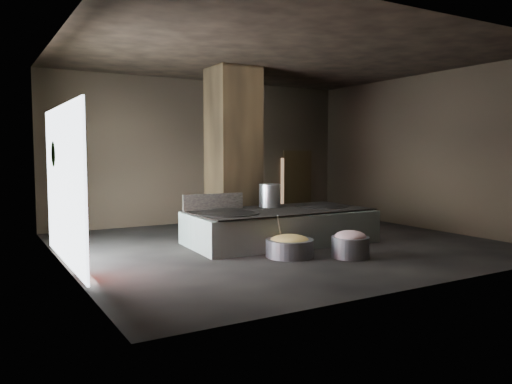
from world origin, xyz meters
TOP-DOWN VIEW (x-y plane):
  - floor at (0.00, 0.00)m, footprint 10.00×9.00m
  - ceiling at (0.00, 0.00)m, footprint 10.00×9.00m
  - back_wall at (0.00, 4.55)m, footprint 10.00×0.10m
  - front_wall at (0.00, -4.55)m, footprint 10.00×0.10m
  - left_wall at (-5.05, 0.00)m, footprint 0.10×9.00m
  - right_wall at (5.05, 0.00)m, footprint 0.10×9.00m
  - pillar at (-0.30, 1.90)m, footprint 1.20×1.20m
  - hearth_platform at (0.06, 0.11)m, footprint 4.61×2.38m
  - platform_cap at (0.06, 0.11)m, footprint 4.41×2.12m
  - wok_left at (-1.39, 0.06)m, footprint 1.42×1.42m
  - wok_left_rim at (-1.39, 0.06)m, footprint 1.45×1.45m
  - wok_right at (1.41, 0.16)m, footprint 1.32×1.32m
  - wok_right_rim at (1.41, 0.16)m, footprint 1.35×1.35m
  - stock_pot at (0.11, 0.66)m, footprint 0.55×0.55m
  - splash_guard at (-1.39, 0.86)m, footprint 1.57×0.14m
  - cook at (0.55, 2.17)m, footprint 0.74×0.67m
  - veg_basin at (-0.65, -1.37)m, footprint 1.35×1.35m
  - veg_fill at (-0.65, -1.37)m, footprint 0.84×0.84m
  - ladle at (-0.80, -1.22)m, footprint 0.33×0.29m
  - meat_basin at (0.42, -2.09)m, footprint 1.05×1.05m
  - meat_fill at (0.42, -2.09)m, footprint 0.67×0.67m
  - doorway_near at (1.20, 4.45)m, footprint 1.18×0.08m
  - doorway_near_glow at (1.17, 4.65)m, footprint 0.75×0.04m
  - doorway_far at (3.60, 4.45)m, footprint 1.18×0.08m
  - doorway_far_glow at (3.31, 4.43)m, footprint 0.83×0.04m
  - left_opening at (-4.95, 0.20)m, footprint 0.04×4.20m
  - pavilion_sliver at (-4.88, -1.10)m, footprint 0.05×0.90m
  - tree_silhouette at (-4.85, 1.30)m, footprint 0.28×1.10m

SIDE VIEW (x-z plane):
  - floor at x=0.00m, z-range -0.10..0.00m
  - veg_basin at x=-0.65m, z-range 0.00..0.38m
  - meat_basin at x=0.42m, z-range 0.00..0.44m
  - veg_fill at x=-0.65m, z-range 0.22..0.48m
  - hearth_platform at x=0.06m, z-range 0.00..0.78m
  - meat_fill at x=0.42m, z-range 0.32..0.58m
  - ladle at x=-0.80m, z-range 0.18..0.92m
  - wok_left at x=-1.39m, z-range 0.55..0.95m
  - wok_right at x=1.41m, z-range 0.56..0.94m
  - platform_cap at x=0.06m, z-range 0.80..0.83m
  - wok_left_rim at x=-1.39m, z-range 0.80..0.84m
  - wok_right_rim at x=1.41m, z-range 0.80..0.84m
  - cook at x=0.55m, z-range 0.00..1.69m
  - pavilion_sliver at x=-4.88m, z-range 0.00..1.70m
  - splash_guard at x=-1.39m, z-range 0.83..1.23m
  - doorway_near_glow at x=1.17m, z-range 0.16..1.94m
  - doorway_far_glow at x=3.31m, z-range 0.07..2.03m
  - doorway_near at x=1.20m, z-range -0.09..2.29m
  - doorway_far at x=3.60m, z-range -0.09..2.29m
  - stock_pot at x=0.11m, z-range 0.84..1.42m
  - left_opening at x=-4.95m, z-range 0.05..3.15m
  - tree_silhouette at x=-4.85m, z-range 1.65..2.75m
  - back_wall at x=0.00m, z-range 0.00..4.50m
  - front_wall at x=0.00m, z-range 0.00..4.50m
  - left_wall at x=-5.05m, z-range 0.00..4.50m
  - right_wall at x=5.05m, z-range 0.00..4.50m
  - pillar at x=-0.30m, z-range 0.00..4.50m
  - ceiling at x=0.00m, z-range 4.50..4.60m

